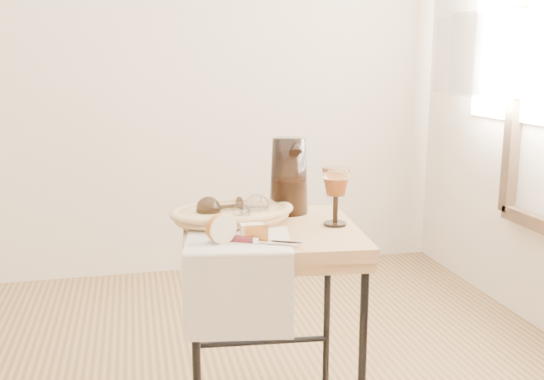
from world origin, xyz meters
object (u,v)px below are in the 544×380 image
object	(u,v)px
bread_basket	(233,216)
goblet_lying_b	(250,209)
goblet_lying_a	(222,207)
pitcher	(289,176)
wine_goblet	(336,197)
side_table	(271,329)
tea_towel	(238,241)
table_knife	(259,240)
apple_half	(220,228)

from	to	relation	value
bread_basket	goblet_lying_b	xyz separation A→B (m)	(0.05, -0.02, 0.03)
goblet_lying_a	pitcher	xyz separation A→B (m)	(0.24, 0.08, 0.07)
pitcher	wine_goblet	distance (m)	0.22
side_table	wine_goblet	distance (m)	0.47
tea_towel	bread_basket	distance (m)	0.20
goblet_lying_a	goblet_lying_b	bearing A→B (deg)	143.49
wine_goblet	table_knife	xyz separation A→B (m)	(-0.27, -0.15, -0.08)
goblet_lying_a	apple_half	world-z (taller)	goblet_lying_a
pitcher	table_knife	size ratio (longest dim) A/B	1.36
tea_towel	pitcher	bearing A→B (deg)	62.92
wine_goblet	table_knife	distance (m)	0.32
goblet_lying_b	side_table	bearing A→B (deg)	-92.47
bread_basket	apple_half	bearing A→B (deg)	-119.19
goblet_lying_b	apple_half	bearing A→B (deg)	-175.28
tea_towel	side_table	bearing A→B (deg)	56.64
tea_towel	bread_basket	size ratio (longest dim) A/B	0.84
tea_towel	apple_half	world-z (taller)	apple_half
pitcher	apple_half	bearing A→B (deg)	-121.85
side_table	apple_half	world-z (taller)	apple_half
goblet_lying_a	table_knife	distance (m)	0.27
table_knife	goblet_lying_a	bearing A→B (deg)	130.53
side_table	table_knife	world-z (taller)	table_knife
goblet_lying_b	pitcher	size ratio (longest dim) A/B	0.42
tea_towel	pitcher	distance (m)	0.39
tea_towel	goblet_lying_a	size ratio (longest dim) A/B	2.35
goblet_lying_a	table_knife	size ratio (longest dim) A/B	0.58
goblet_lying_b	apple_half	size ratio (longest dim) A/B	1.41
wine_goblet	apple_half	bearing A→B (deg)	-163.09
bread_basket	table_knife	size ratio (longest dim) A/B	1.63
wine_goblet	apple_half	size ratio (longest dim) A/B	2.07
tea_towel	goblet_lying_a	xyz separation A→B (m)	(-0.01, 0.21, 0.05)
tea_towel	pitcher	size ratio (longest dim) A/B	1.01
wine_goblet	apple_half	world-z (taller)	wine_goblet
goblet_lying_b	wine_goblet	distance (m)	0.27
side_table	tea_towel	world-z (taller)	tea_towel
side_table	bread_basket	xyz separation A→B (m)	(-0.11, 0.07, 0.36)
tea_towel	goblet_lying_b	world-z (taller)	goblet_lying_b
goblet_lying_a	pitcher	distance (m)	0.26
side_table	tea_towel	xyz separation A→B (m)	(-0.12, -0.13, 0.34)
goblet_lying_a	wine_goblet	xyz separation A→B (m)	(0.34, -0.11, 0.04)
goblet_lying_a	goblet_lying_b	xyz separation A→B (m)	(0.08, -0.04, -0.00)
goblet_lying_a	wine_goblet	distance (m)	0.36
pitcher	apple_half	world-z (taller)	pitcher
bread_basket	goblet_lying_a	size ratio (longest dim) A/B	2.81
side_table	apple_half	size ratio (longest dim) A/B	7.70
apple_half	table_knife	xyz separation A→B (m)	(0.10, -0.04, -0.03)
table_knife	tea_towel	bearing A→B (deg)	166.32
goblet_lying_a	pitcher	bearing A→B (deg)	-173.68
tea_towel	goblet_lying_b	distance (m)	0.20
bread_basket	goblet_lying_a	world-z (taller)	goblet_lying_a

